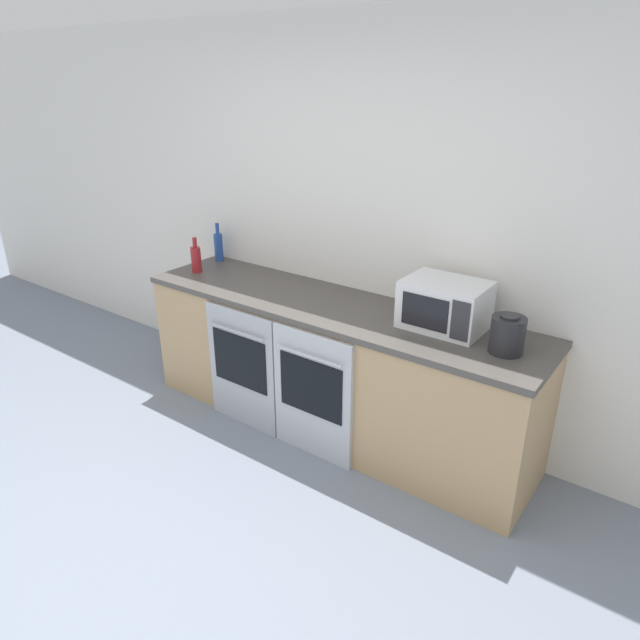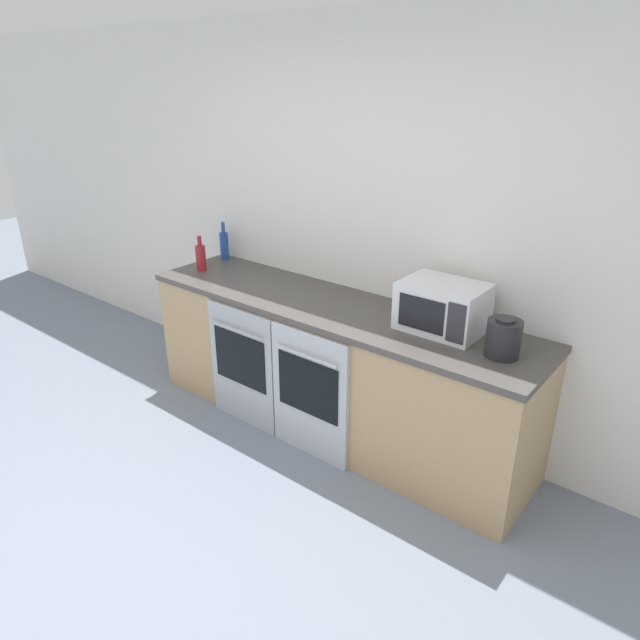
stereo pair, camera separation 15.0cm
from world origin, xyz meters
The scene contains 9 objects.
ground_plane centered at (0.00, 0.00, 0.00)m, with size 16.00×16.00×0.00m, color gray.
wall_back centered at (0.00, 2.06, 1.30)m, with size 10.00×0.06×2.60m.
counter_back centered at (0.00, 1.70, 0.45)m, with size 2.73×0.68×0.89m.
oven_left centered at (-0.50, 1.36, 0.43)m, with size 0.58×0.06×0.84m.
oven_right centered at (0.09, 1.36, 0.43)m, with size 0.58×0.06×0.84m.
microwave centered at (0.71, 1.79, 1.03)m, with size 0.46×0.34×0.28m.
bottle_blue centered at (-1.25, 1.94, 1.01)m, with size 0.07×0.07×0.30m.
bottle_red centered at (-1.18, 1.65, 0.99)m, with size 0.07×0.07×0.26m.
kettle centered at (1.11, 1.68, 0.99)m, with size 0.18×0.18×0.21m.
Camera 1 is at (1.91, -1.05, 2.23)m, focal length 32.00 mm.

